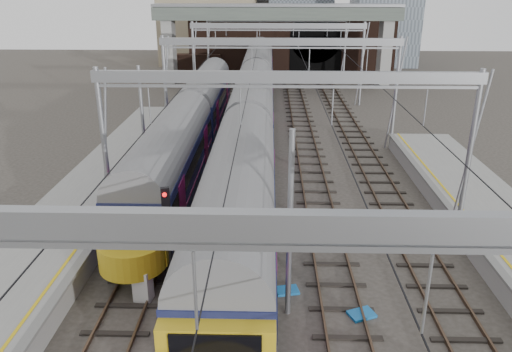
{
  "coord_description": "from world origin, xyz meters",
  "views": [
    {
      "loc": [
        -0.74,
        -13.33,
        11.29
      ],
      "look_at": [
        -1.38,
        9.74,
        2.4
      ],
      "focal_mm": 35.0,
      "sensor_mm": 36.0,
      "label": 1
    }
  ],
  "objects_px": {
    "train_second": "(192,123)",
    "relay_cabinet": "(143,285)",
    "train_main": "(256,86)",
    "signal_near_left": "(168,227)",
    "signal_near_centre": "(247,268)"
  },
  "relations": [
    {
      "from": "train_main",
      "to": "signal_near_centre",
      "type": "relative_size",
      "value": 14.25
    },
    {
      "from": "train_main",
      "to": "train_second",
      "type": "bearing_deg",
      "value": -107.89
    },
    {
      "from": "train_second",
      "to": "relay_cabinet",
      "type": "distance_m",
      "value": 16.88
    },
    {
      "from": "train_main",
      "to": "train_second",
      "type": "height_order",
      "value": "train_main"
    },
    {
      "from": "train_second",
      "to": "signal_near_left",
      "type": "relative_size",
      "value": 7.08
    },
    {
      "from": "train_main",
      "to": "signal_near_left",
      "type": "height_order",
      "value": "train_main"
    },
    {
      "from": "train_main",
      "to": "relay_cabinet",
      "type": "height_order",
      "value": "train_main"
    },
    {
      "from": "train_main",
      "to": "signal_near_left",
      "type": "xyz_separation_m",
      "value": [
        -2.45,
        -28.74,
        0.24
      ]
    },
    {
      "from": "train_second",
      "to": "signal_near_centre",
      "type": "bearing_deg",
      "value": -76.71
    },
    {
      "from": "signal_near_left",
      "to": "relay_cabinet",
      "type": "distance_m",
      "value": 2.5
    },
    {
      "from": "train_second",
      "to": "signal_near_left",
      "type": "bearing_deg",
      "value": -84.57
    },
    {
      "from": "signal_near_left",
      "to": "signal_near_centre",
      "type": "relative_size",
      "value": 0.91
    },
    {
      "from": "train_main",
      "to": "signal_near_centre",
      "type": "bearing_deg",
      "value": -88.92
    },
    {
      "from": "train_second",
      "to": "signal_near_left",
      "type": "xyz_separation_m",
      "value": [
        1.55,
        -16.35,
        0.42
      ]
    },
    {
      "from": "signal_near_left",
      "to": "relay_cabinet",
      "type": "xyz_separation_m",
      "value": [
        -1.03,
        -0.42,
        -2.24
      ]
    }
  ]
}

